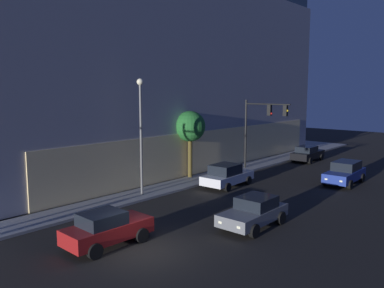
{
  "coord_description": "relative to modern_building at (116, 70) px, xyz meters",
  "views": [
    {
      "loc": [
        -10.83,
        -12.38,
        6.95
      ],
      "look_at": [
        6.36,
        2.9,
        3.84
      ],
      "focal_mm": 36.69,
      "sensor_mm": 36.0,
      "label": 1
    }
  ],
  "objects": [
    {
      "name": "ground_plane",
      "position": [
        -15.32,
        -21.7,
        -9.18
      ],
      "size": [
        120.0,
        120.0,
        0.0
      ],
      "primitive_type": "plane",
      "color": "black"
    },
    {
      "name": "modern_building",
      "position": [
        0.0,
        0.0,
        0.0
      ],
      "size": [
        36.74,
        26.68,
        18.5
      ],
      "color": "#4C4C51",
      "rests_on": "ground"
    },
    {
      "name": "traffic_light_far_corner",
      "position": [
        3.04,
        -16.19,
        -4.71
      ],
      "size": [
        0.52,
        4.2,
        6.05
      ],
      "color": "black",
      "rests_on": "sidewalk_corner"
    },
    {
      "name": "street_lamp_sidewalk",
      "position": [
        -9.44,
        -14.79,
        -4.23
      ],
      "size": [
        0.44,
        0.44,
        7.6
      ],
      "color": "slate",
      "rests_on": "sidewalk_corner"
    },
    {
      "name": "sidewalk_tree",
      "position": [
        -3.25,
        -13.52,
        -5.04
      ],
      "size": [
        2.42,
        2.42,
        5.27
      ],
      "color": "brown",
      "rests_on": "sidewalk_corner"
    },
    {
      "name": "car_red",
      "position": [
        -16.01,
        -19.91,
        -8.37
      ],
      "size": [
        4.09,
        2.02,
        1.61
      ],
      "color": "maroon",
      "rests_on": "ground"
    },
    {
      "name": "car_grey",
      "position": [
        -9.41,
        -23.47,
        -8.4
      ],
      "size": [
        4.2,
        2.07,
        1.54
      ],
      "color": "slate",
      "rests_on": "ground"
    },
    {
      "name": "car_white",
      "position": [
        -3.39,
        -17.27,
        -8.36
      ],
      "size": [
        4.49,
        2.22,
        1.67
      ],
      "color": "silver",
      "rests_on": "ground"
    },
    {
      "name": "car_blue",
      "position": [
        3.21,
        -23.44,
        -8.32
      ],
      "size": [
        4.66,
        2.13,
        1.69
      ],
      "color": "navy",
      "rests_on": "ground"
    },
    {
      "name": "car_black",
      "position": [
        10.39,
        -17.03,
        -8.4
      ],
      "size": [
        4.55,
        2.08,
        1.54
      ],
      "color": "black",
      "rests_on": "ground"
    }
  ]
}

